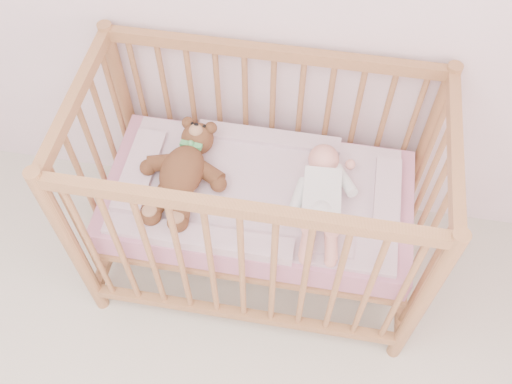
# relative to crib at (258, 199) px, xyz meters

# --- Properties ---
(crib) EXTENTS (1.36, 0.76, 1.00)m
(crib) POSITION_rel_crib_xyz_m (0.00, 0.00, 0.00)
(crib) COLOR #B77E4D
(crib) RESTS_ON floor
(mattress) EXTENTS (1.22, 0.62, 0.13)m
(mattress) POSITION_rel_crib_xyz_m (0.00, 0.00, -0.01)
(mattress) COLOR pink
(mattress) RESTS_ON crib
(blanket) EXTENTS (1.10, 0.58, 0.06)m
(blanket) POSITION_rel_crib_xyz_m (0.00, 0.00, 0.06)
(blanket) COLOR pink
(blanket) RESTS_ON mattress
(baby) EXTENTS (0.30, 0.56, 0.13)m
(baby) POSITION_rel_crib_xyz_m (0.25, -0.02, 0.14)
(baby) COLOR white
(baby) RESTS_ON blanket
(teddy_bear) EXTENTS (0.42, 0.56, 0.15)m
(teddy_bear) POSITION_rel_crib_xyz_m (-0.29, -0.02, 0.15)
(teddy_bear) COLOR brown
(teddy_bear) RESTS_ON blanket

